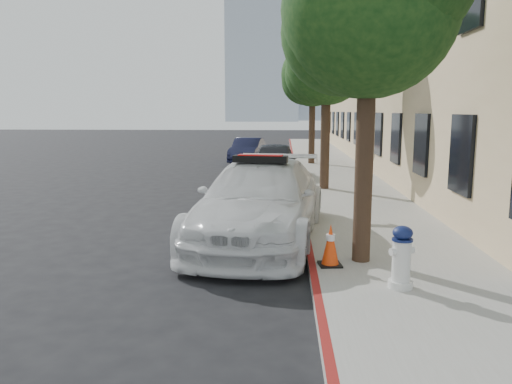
{
  "coord_description": "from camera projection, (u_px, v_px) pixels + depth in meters",
  "views": [
    {
      "loc": [
        1.58,
        -10.3,
        2.67
      ],
      "look_at": [
        1.0,
        -0.08,
        1.0
      ],
      "focal_mm": 35.0,
      "sensor_mm": 36.0,
      "label": 1
    }
  ],
  "objects": [
    {
      "name": "parked_car_far",
      "position": [
        248.0,
        150.0,
        25.91
      ],
      "size": [
        1.8,
        4.02,
        1.28
      ],
      "primitive_type": "imported",
      "rotation": [
        0.0,
        0.0,
        -0.12
      ],
      "color": "#141632",
      "rests_on": "ground"
    },
    {
      "name": "tree_far",
      "position": [
        313.0,
        74.0,
        23.58
      ],
      "size": [
        3.1,
        3.0,
        5.81
      ],
      "color": "black",
      "rests_on": "sidewalk"
    },
    {
      "name": "parked_car_mid",
      "position": [
        274.0,
        162.0,
        19.22
      ],
      "size": [
        1.78,
        4.33,
        1.47
      ],
      "primitive_type": "imported",
      "rotation": [
        0.0,
        0.0,
        -0.01
      ],
      "color": "black",
      "rests_on": "ground"
    },
    {
      "name": "ground",
      "position": [
        210.0,
        237.0,
        10.66
      ],
      "size": [
        120.0,
        120.0,
        0.0
      ],
      "primitive_type": "plane",
      "color": "black",
      "rests_on": "ground"
    },
    {
      "name": "traffic_cone",
      "position": [
        330.0,
        245.0,
        8.17
      ],
      "size": [
        0.41,
        0.41,
        0.7
      ],
      "rotation": [
        0.0,
        0.0,
        0.12
      ],
      "color": "black",
      "rests_on": "sidewalk"
    },
    {
      "name": "curb_strip",
      "position": [
        296.0,
        175.0,
        20.39
      ],
      "size": [
        0.12,
        50.0,
        0.15
      ],
      "primitive_type": "cube",
      "color": "maroon",
      "rests_on": "ground"
    },
    {
      "name": "building",
      "position": [
        443.0,
        62.0,
        24.13
      ],
      "size": [
        8.0,
        36.0,
        10.0
      ],
      "primitive_type": "cube",
      "color": "tan",
      "rests_on": "ground"
    },
    {
      "name": "tree_near",
      "position": [
        372.0,
        7.0,
        7.83
      ],
      "size": [
        2.92,
        2.82,
        5.62
      ],
      "color": "black",
      "rests_on": "sidewalk"
    },
    {
      "name": "tower_left",
      "position": [
        263.0,
        0.0,
        124.3
      ],
      "size": [
        18.0,
        14.0,
        60.0
      ],
      "primitive_type": "cube",
      "color": "#9EA8B7",
      "rests_on": "ground"
    },
    {
      "name": "tower_right",
      "position": [
        312.0,
        41.0,
        139.64
      ],
      "size": [
        14.0,
        14.0,
        44.0
      ],
      "primitive_type": "cube",
      "color": "#9EA8B7",
      "rests_on": "ground"
    },
    {
      "name": "police_car",
      "position": [
        260.0,
        202.0,
        10.22
      ],
      "size": [
        3.02,
        5.92,
        1.8
      ],
      "rotation": [
        0.0,
        0.0,
        -0.13
      ],
      "color": "white",
      "rests_on": "ground"
    },
    {
      "name": "sidewalk",
      "position": [
        334.0,
        175.0,
        20.3
      ],
      "size": [
        3.2,
        50.0,
        0.15
      ],
      "primitive_type": "cube",
      "color": "gray",
      "rests_on": "ground"
    },
    {
      "name": "tree_mid",
      "position": [
        328.0,
        63.0,
        15.73
      ],
      "size": [
        2.77,
        2.64,
        5.43
      ],
      "color": "black",
      "rests_on": "sidewalk"
    },
    {
      "name": "fire_hydrant",
      "position": [
        402.0,
        258.0,
        7.12
      ],
      "size": [
        0.39,
        0.35,
        0.91
      ],
      "rotation": [
        0.0,
        0.0,
        0.4
      ],
      "color": "silver",
      "rests_on": "sidewalk"
    }
  ]
}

